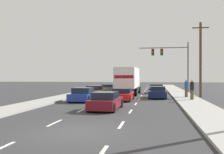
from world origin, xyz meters
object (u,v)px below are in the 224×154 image
at_px(car_gray, 108,89).
at_px(pedestrian_near_corner, 192,89).
at_px(box_truck, 128,79).
at_px(car_navy, 158,93).
at_px(car_maroon, 106,101).
at_px(car_black, 157,89).
at_px(car_red, 122,95).
at_px(traffic_signal_mast, 168,56).
at_px(car_orange, 95,91).
at_px(utility_pole_mid, 200,59).
at_px(car_blue, 83,95).
at_px(pedestrian_mid_block, 186,88).

relative_size(car_gray, pedestrian_near_corner, 2.47).
relative_size(box_truck, car_navy, 2.01).
height_order(car_maroon, car_navy, car_maroon).
bearing_deg(pedestrian_near_corner, car_black, 106.22).
xyz_separation_m(car_red, car_black, (3.40, 11.57, 0.03)).
bearing_deg(car_black, car_red, -106.35).
bearing_deg(car_maroon, box_truck, 89.68).
bearing_deg(traffic_signal_mast, car_orange, -129.92).
xyz_separation_m(car_gray, box_truck, (3.30, -4.26, 1.43)).
relative_size(car_black, traffic_signal_mast, 0.55).
xyz_separation_m(utility_pole_mid, pedestrian_near_corner, (-1.55, -4.81, -3.22)).
bearing_deg(car_navy, car_blue, -143.40).
xyz_separation_m(car_gray, traffic_signal_mast, (8.60, 3.05, 4.80)).
relative_size(car_maroon, utility_pole_mid, 0.52).
bearing_deg(car_orange, utility_pole_mid, 2.27).
bearing_deg(pedestrian_mid_block, car_blue, -152.82).
distance_m(car_gray, car_red, 12.80).
height_order(car_maroon, utility_pole_mid, utility_pole_mid).
distance_m(car_blue, car_red, 3.83).
distance_m(car_blue, car_navy, 8.63).
height_order(car_maroon, pedestrian_near_corner, pedestrian_near_corner).
bearing_deg(pedestrian_mid_block, utility_pole_mid, 45.66).
bearing_deg(car_navy, car_black, 90.52).
bearing_deg(car_maroon, car_navy, 71.02).
bearing_deg(traffic_signal_mast, car_blue, -116.78).
height_order(car_gray, car_red, car_gray).
height_order(car_navy, pedestrian_mid_block, pedestrian_mid_block).
height_order(car_blue, car_red, car_blue).
bearing_deg(traffic_signal_mast, car_red, -108.43).
height_order(box_truck, pedestrian_near_corner, box_truck).
height_order(car_black, car_navy, car_navy).
xyz_separation_m(car_red, pedestrian_near_corner, (6.64, 0.42, 0.56)).
bearing_deg(pedestrian_mid_block, car_red, -151.83).
height_order(car_navy, utility_pole_mid, utility_pole_mid).
height_order(car_orange, car_blue, car_blue).
height_order(car_black, utility_pole_mid, utility_pole_mid).
bearing_deg(car_blue, traffic_signal_mast, 63.22).
distance_m(car_red, car_black, 12.06).
bearing_deg(pedestrian_near_corner, car_orange, 157.38).
relative_size(car_orange, car_red, 0.96).
xyz_separation_m(car_red, traffic_signal_mast, (5.12, 15.37, 4.82)).
bearing_deg(car_gray, box_truck, -52.25).
bearing_deg(car_blue, car_gray, 90.09).
bearing_deg(car_red, car_gray, 105.78).
bearing_deg(car_red, car_black, 73.65).
height_order(car_orange, pedestrian_mid_block, pedestrian_mid_block).
xyz_separation_m(car_red, utility_pole_mid, (8.19, 5.23, 3.79)).
bearing_deg(car_blue, car_maroon, -60.80).
xyz_separation_m(car_orange, traffic_signal_mast, (8.88, 10.61, 4.79)).
bearing_deg(car_gray, traffic_signal_mast, 19.53).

